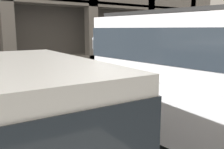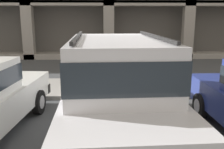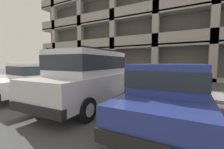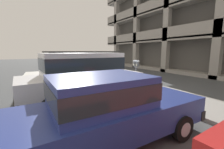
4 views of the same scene
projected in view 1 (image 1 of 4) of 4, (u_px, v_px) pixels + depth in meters
name	position (u px, v px, depth m)	size (l,w,h in m)	color
ground_plane	(113.00, 109.00, 5.79)	(80.00, 80.00, 0.10)	#444749
sidewalk	(84.00, 93.00, 6.78)	(40.00, 2.20, 0.12)	gray
parking_stall_lines	(203.00, 110.00, 5.56)	(11.74, 4.80, 0.01)	silver
silver_suv	(195.00, 76.00, 3.71)	(2.16, 4.86, 2.03)	silver
parking_meter_near	(100.00, 53.00, 5.77)	(0.35, 0.12, 1.50)	#595B60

